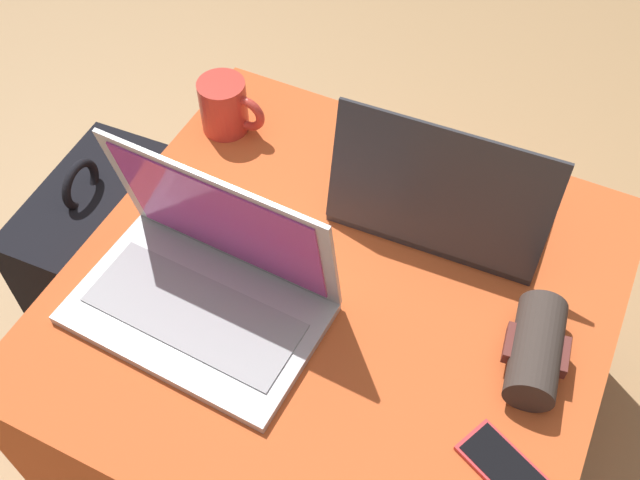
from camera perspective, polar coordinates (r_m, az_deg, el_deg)
name	(u,v)px	position (r m, az deg, el deg)	size (l,w,h in m)	color
ground_plane	(333,418)	(1.60, 1.03, -13.43)	(14.00, 14.00, 0.00)	tan
ottoman	(335,363)	(1.38, 1.17, -9.32)	(0.84, 0.81, 0.47)	maroon
laptop_near	(205,282)	(1.14, -8.75, -3.15)	(0.39, 0.25, 0.25)	#B7B7BC
laptop_far	(443,198)	(1.25, 9.36, 3.18)	(0.36, 0.24, 0.23)	#333338
cell_phone	(508,471)	(1.07, 14.12, -16.69)	(0.15, 0.11, 0.01)	red
backpack	(105,260)	(1.62, -16.08, -1.46)	(0.24, 0.35, 0.48)	black
wrist_brace	(536,350)	(1.13, 16.14, -8.04)	(0.10, 0.17, 0.07)	#3D332D
coffee_mug	(226,106)	(1.40, -7.20, 10.06)	(0.13, 0.09, 0.10)	red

